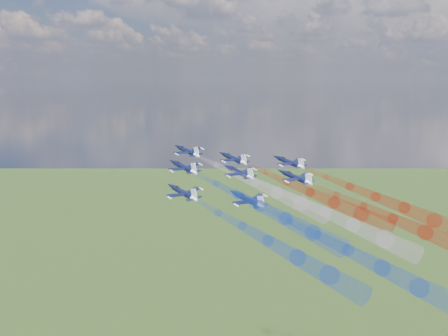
% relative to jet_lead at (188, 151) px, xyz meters
% --- Properties ---
extents(jet_lead, '(17.24, 15.78, 6.91)m').
position_rel_jet_lead_xyz_m(jet_lead, '(0.00, 0.00, 0.00)').
color(jet_lead, black).
extents(trail_lead, '(48.10, 24.87, 14.04)m').
position_rel_jet_lead_xyz_m(trail_lead, '(28.21, -12.42, -5.71)').
color(trail_lead, white).
extents(jet_inner_left, '(17.24, 15.78, 6.91)m').
position_rel_jet_lead_xyz_m(jet_inner_left, '(7.56, -16.21, -2.19)').
color(jet_inner_left, black).
extents(trail_inner_left, '(48.10, 24.87, 14.04)m').
position_rel_jet_lead_xyz_m(trail_inner_left, '(35.77, -28.63, -7.90)').
color(trail_inner_left, blue).
extents(jet_inner_right, '(17.24, 15.78, 6.91)m').
position_rel_jet_lead_xyz_m(jet_inner_right, '(15.20, 2.75, -1.83)').
color(jet_inner_right, black).
extents(trail_inner_right, '(48.10, 24.87, 14.04)m').
position_rel_jet_lead_xyz_m(trail_inner_right, '(43.41, -9.68, -7.54)').
color(trail_inner_right, red).
extents(jet_outer_left, '(17.24, 15.78, 6.91)m').
position_rel_jet_lead_xyz_m(jet_outer_left, '(14.21, -28.84, -6.50)').
color(jet_outer_left, black).
extents(trail_outer_left, '(48.10, 24.87, 14.04)m').
position_rel_jet_lead_xyz_m(trail_outer_left, '(42.43, -41.27, -12.22)').
color(trail_outer_left, blue).
extents(jet_center_third, '(17.24, 15.78, 6.91)m').
position_rel_jet_lead_xyz_m(jet_center_third, '(22.23, -9.48, -3.72)').
color(jet_center_third, black).
extents(trail_center_third, '(48.10, 24.87, 14.04)m').
position_rel_jet_lead_xyz_m(trail_center_third, '(50.44, -21.90, -9.43)').
color(trail_center_third, white).
extents(jet_outer_right, '(17.24, 15.78, 6.91)m').
position_rel_jet_lead_xyz_m(jet_outer_right, '(32.22, 7.76, -2.66)').
color(jet_outer_right, black).
extents(trail_outer_right, '(48.10, 24.87, 14.04)m').
position_rel_jet_lead_xyz_m(trail_outer_right, '(60.43, -4.66, -8.37)').
color(trail_outer_right, red).
extents(jet_rear_left, '(17.24, 15.78, 6.91)m').
position_rel_jet_lead_xyz_m(jet_rear_left, '(30.83, -24.14, -7.80)').
color(jet_rear_left, black).
extents(trail_rear_left, '(48.10, 24.87, 14.04)m').
position_rel_jet_lead_xyz_m(trail_rear_left, '(59.04, -36.57, -13.51)').
color(trail_rear_left, blue).
extents(jet_rear_right, '(17.24, 15.78, 6.91)m').
position_rel_jet_lead_xyz_m(jet_rear_right, '(38.02, -4.99, -4.76)').
color(jet_rear_right, black).
extents(trail_rear_right, '(48.10, 24.87, 14.04)m').
position_rel_jet_lead_xyz_m(trail_rear_right, '(66.23, -17.42, -10.47)').
color(trail_rear_right, red).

